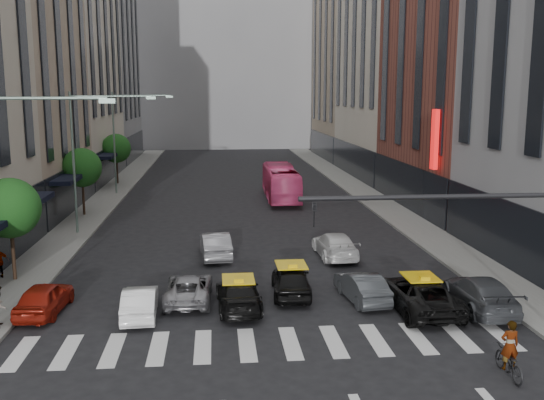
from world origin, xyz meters
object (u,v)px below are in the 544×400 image
object	(u,v)px
car_red	(44,298)
taxi_center	(291,280)
streetlamp_mid	(88,143)
car_white_front	(140,302)
streetlamp_far	(125,129)
streetlamp_near	(1,178)
bus	(281,183)
motorcycle	(509,362)
taxi_left	(238,294)

from	to	relation	value
car_red	taxi_center	bearing A→B (deg)	-169.02
streetlamp_mid	car_white_front	size ratio (longest dim) A/B	2.36
streetlamp_far	car_white_front	distance (m)	32.05
streetlamp_mid	car_white_front	distance (m)	16.84
car_white_front	streetlamp_mid	bearing A→B (deg)	-75.27
streetlamp_near	car_white_front	size ratio (longest dim) A/B	2.36
bus	motorcycle	xyz separation A→B (m)	(3.69, -33.77, -0.97)
streetlamp_mid	taxi_left	distance (m)	17.97
car_red	taxi_center	distance (m)	10.56
taxi_left	taxi_center	bearing A→B (deg)	-151.01
streetlamp_near	car_red	bearing A→B (deg)	60.85
streetlamp_mid	motorcycle	bearing A→B (deg)	-51.58
streetlamp_near	streetlamp_far	world-z (taller)	same
streetlamp_mid	taxi_center	xyz separation A→B (m)	(11.33, -13.23, -5.20)
taxi_center	bus	distance (m)	25.30
streetlamp_mid	car_red	xyz separation A→B (m)	(0.84, -14.49, -5.24)
streetlamp_far	motorcycle	distance (m)	41.93
streetlamp_mid	car_red	bearing A→B (deg)	-86.67
streetlamp_far	motorcycle	bearing A→B (deg)	-65.42
taxi_left	bus	size ratio (longest dim) A/B	0.42
car_red	taxi_left	xyz separation A→B (m)	(8.04, -0.22, -0.02)
car_red	car_white_front	size ratio (longest dim) A/B	1.02
streetlamp_mid	bus	xyz separation A→B (m)	(13.61, 11.96, -4.44)
taxi_left	bus	xyz separation A→B (m)	(4.72, 26.66, 0.82)
bus	motorcycle	world-z (taller)	bus
taxi_center	streetlamp_far	bearing A→B (deg)	-65.73
streetlamp_mid	motorcycle	world-z (taller)	streetlamp_mid
car_white_front	motorcycle	size ratio (longest dim) A/B	2.01
taxi_left	motorcycle	world-z (taller)	taxi_left
streetlamp_mid	motorcycle	xyz separation A→B (m)	(17.30, -21.81, -5.41)
streetlamp_far	taxi_left	world-z (taller)	streetlamp_far
car_red	taxi_left	size ratio (longest dim) A/B	0.88
taxi_center	bus	size ratio (longest dim) A/B	0.40
car_red	bus	world-z (taller)	bus
car_red	bus	xyz separation A→B (m)	(12.76, 26.45, 0.80)
car_white_front	taxi_left	xyz separation A→B (m)	(4.04, 0.54, 0.01)
car_white_front	motorcycle	xyz separation A→B (m)	(12.46, -6.57, -0.13)
streetlamp_mid	streetlamp_far	bearing A→B (deg)	90.00
taxi_center	taxi_left	bearing A→B (deg)	34.26
streetlamp_near	taxi_center	world-z (taller)	streetlamp_near
taxi_left	streetlamp_far	bearing A→B (deg)	-76.03
taxi_left	streetlamp_near	bearing A→B (deg)	6.12
car_red	motorcycle	xyz separation A→B (m)	(16.46, -7.33, -0.17)
bus	taxi_center	bearing A→B (deg)	85.59
streetlamp_near	bus	xyz separation A→B (m)	(13.61, 27.96, -4.44)
streetlamp_far	car_white_front	world-z (taller)	streetlamp_far
motorcycle	streetlamp_far	bearing A→B (deg)	-64.18
streetlamp_far	taxi_left	bearing A→B (deg)	-73.86
bus	car_white_front	bearing A→B (deg)	72.90
streetlamp_near	taxi_center	distance (m)	12.77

